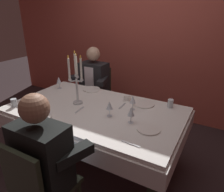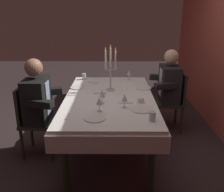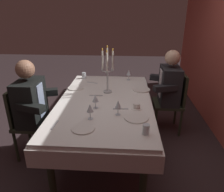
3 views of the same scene
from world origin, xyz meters
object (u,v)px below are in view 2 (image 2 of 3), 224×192
Objects in this scene: wine_glass_2 at (125,98)px; coffee_cup_0 at (141,100)px; dinner_plate_0 at (142,109)px; dining_table at (109,105)px; wine_glass_1 at (99,101)px; wine_glass_3 at (129,73)px; wine_glass_0 at (102,94)px; water_tumbler_1 at (152,116)px; dinner_plate_3 at (78,87)px; seated_diner_0 at (170,84)px; seated_diner_1 at (37,100)px; dinner_plate_1 at (143,88)px; water_tumbler_0 at (84,76)px; candelabra at (110,71)px; dinner_plate_2 at (95,118)px.

coffee_cup_0 is at bearing 129.11° from wine_glass_2.
dinner_plate_0 is 0.22m from coffee_cup_0.
wine_glass_2 reaches higher than dining_table.
wine_glass_3 is (-1.26, 0.39, 0.00)m from wine_glass_1.
wine_glass_2 is at bearing 60.66° from wine_glass_0.
dinner_plate_3 is at bearing -141.15° from water_tumbler_1.
dinner_plate_0 is 1.16m from seated_diner_0.
seated_diner_0 is (-0.82, 0.51, -0.03)m from coffee_cup_0.
seated_diner_1 reaches higher than wine_glass_3.
wine_glass_2 is at bearing 39.68° from dinner_plate_3.
dinner_plate_1 is 0.98m from water_tumbler_0.
dining_table is 0.58m from dinner_plate_0.
seated_diner_0 is (-0.24, 0.43, -0.01)m from dinner_plate_1.
wine_glass_1 is 0.29m from wine_glass_2.
candelabra reaches higher than dinner_plate_3.
wine_glass_0 reaches higher than water_tumbler_0.
seated_diner_1 is (0.92, -0.48, -0.05)m from water_tumbler_0.
wine_glass_2 is at bearing 14.69° from candelabra.
dining_table is at bearing 168.35° from wine_glass_1.
dining_table is at bearing -55.72° from seated_diner_0.
wine_glass_0 is at bearing -19.88° from wine_glass_3.
dinner_plate_0 is 0.20× the size of seated_diner_1.
water_tumbler_1 is at bearing -18.88° from seated_diner_0.
seated_diner_0 reaches higher than wine_glass_1.
dinner_plate_0 reaches higher than dining_table.
candelabra is 0.75m from wine_glass_1.
wine_glass_2 is 0.27m from coffee_cup_0.
wine_glass_0 is (0.59, -0.54, 0.11)m from dinner_plate_1.
wine_glass_0 is 0.82m from seated_diner_1.
seated_diner_0 and seated_diner_1 have the same top height.
dinner_plate_3 is (-0.12, -0.45, -0.27)m from candelabra.
wine_glass_3 is at bearing 160.12° from wine_glass_0.
dining_table is 0.47m from wine_glass_2.
dinner_plate_3 is at bearing -125.49° from coffee_cup_0.
wine_glass_3 is 1.75× the size of water_tumbler_0.
wine_glass_1 is 0.59m from water_tumbler_1.
coffee_cup_0 is at bearing 37.24° from water_tumbler_0.
dinner_plate_0 is at bearing 39.85° from dining_table.
wine_glass_2 is (0.73, -0.29, 0.11)m from dinner_plate_1.
wine_glass_0 is 1.00× the size of wine_glass_2.
dinner_plate_3 is 1.00m from coffee_cup_0.
coffee_cup_0 is (0.46, 0.36, -0.25)m from candelabra.
wine_glass_1 is at bearing -68.89° from wine_glass_2.
dinner_plate_2 is at bearing -64.13° from dinner_plate_0.
wine_glass_1 is at bearing -11.65° from dining_table.
wine_glass_0 is 1.75× the size of water_tumbler_0.
dinner_plate_0 is 1.13× the size of dinner_plate_2.
coffee_cup_0 is (-0.02, 0.45, -0.09)m from wine_glass_0.
dinner_plate_2 is 1.00× the size of dinner_plate_3.
water_tumbler_0 is at bearing -142.76° from coffee_cup_0.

